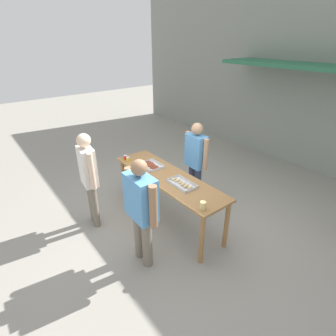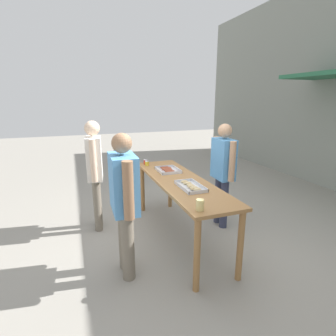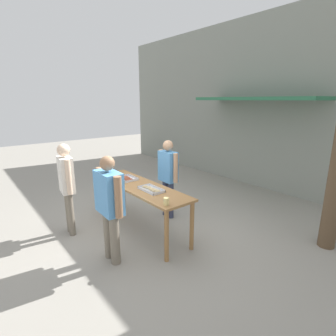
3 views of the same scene
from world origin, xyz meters
TOP-DOWN VIEW (x-y plane):
  - ground_plane at (0.00, 0.00)m, footprint 24.00×24.00m
  - building_facade_back at (0.00, 3.98)m, footprint 12.00×1.11m
  - serving_table at (0.00, 0.00)m, footprint 2.31×0.65m
  - food_tray_sausages at (-0.47, -0.01)m, footprint 0.40×0.31m
  - food_tray_buns at (0.37, -0.01)m, footprint 0.47×0.26m
  - condiment_jar_mustard at (-1.02, -0.21)m, footprint 0.07×0.07m
  - condiment_jar_ketchup at (-0.92, -0.21)m, footprint 0.07×0.07m
  - beer_cup at (1.01, -0.20)m, footprint 0.08×0.08m
  - person_server_behind_table at (-0.14, 0.76)m, footprint 0.59×0.24m
  - person_customer_holding_hotdog at (-0.69, -1.07)m, footprint 0.54×0.25m
  - person_customer_with_cup at (0.54, -0.88)m, footprint 0.69×0.27m

SIDE VIEW (x-z plane):
  - ground_plane at x=0.00m, z-range 0.00..0.00m
  - serving_table at x=0.00m, z-range 0.32..1.20m
  - food_tray_sausages at x=-0.47m, z-range 0.87..0.91m
  - food_tray_buns at x=0.37m, z-range 0.86..0.92m
  - condiment_jar_mustard at x=-1.02m, z-range 0.87..0.95m
  - condiment_jar_ketchup at x=-0.92m, z-range 0.87..0.95m
  - beer_cup at x=1.01m, z-range 0.87..0.99m
  - person_customer_with_cup at x=0.54m, z-range 0.14..1.76m
  - person_server_behind_table at x=-0.14m, z-range 0.15..1.76m
  - person_customer_holding_hotdog at x=-0.69m, z-range 0.17..1.82m
  - building_facade_back at x=0.00m, z-range 0.01..4.51m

